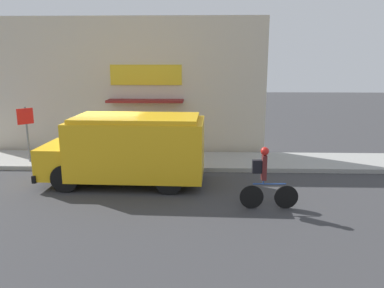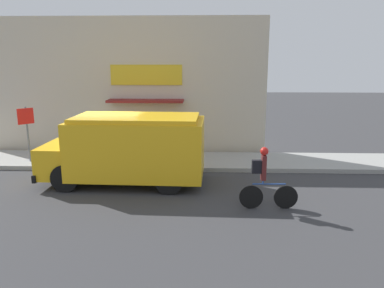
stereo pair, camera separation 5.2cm
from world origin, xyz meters
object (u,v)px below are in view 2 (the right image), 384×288
at_px(stop_sign_post, 27,125).
at_px(trash_bin, 78,145).
at_px(school_bus, 129,148).
at_px(cyclist, 265,179).

relative_size(stop_sign_post, trash_bin, 2.83).
relative_size(school_bus, trash_bin, 7.07).
distance_m(cyclist, stop_sign_post, 9.36).
height_order(school_bus, stop_sign_post, stop_sign_post).
relative_size(cyclist, stop_sign_post, 0.82).
bearing_deg(cyclist, trash_bin, 140.95).
bearing_deg(trash_bin, school_bus, -48.84).
xyz_separation_m(cyclist, stop_sign_post, (-8.42, 4.02, 0.73)).
bearing_deg(stop_sign_post, trash_bin, 40.35).
bearing_deg(trash_bin, cyclist, -37.26).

